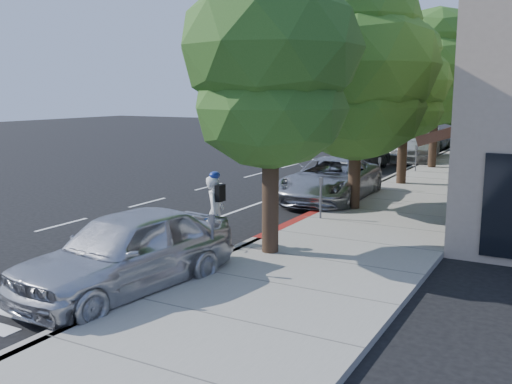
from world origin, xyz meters
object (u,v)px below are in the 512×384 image
Objects in this scene: street_tree_5 at (473,83)px; silver_suv at (331,180)px; cyclist at (215,213)px; dark_sedan at (365,157)px; street_tree_3 at (437,69)px; street_tree_2 at (405,83)px; near_car_a at (127,251)px; street_tree_1 at (357,68)px; bicycle at (196,232)px; pedestrian at (461,166)px; street_tree_0 at (271,53)px; dark_suv_far at (434,140)px; white_pickup at (414,145)px; street_tree_4 at (458,78)px.

street_tree_5 is 1.33× the size of silver_suv.
dark_sedan is (-1.50, 16.46, -0.28)m from cyclist.
street_tree_2 is at bearing -90.00° from street_tree_3.
street_tree_5 is 4.02× the size of cyclist.
street_tree_3 reaches higher than near_car_a.
near_car_a is (-1.40, -33.50, -3.73)m from street_tree_5.
dark_sedan is at bearing -154.18° from street_tree_3.
dark_sedan is 0.82× the size of near_car_a.
street_tree_1 is 7.88m from bicycle.
pedestrian is (3.84, 15.20, 0.24)m from near_car_a.
street_tree_1 is (0.00, 6.00, -0.13)m from street_tree_0.
street_tree_2 is 0.91× the size of street_tree_5.
street_tree_0 is 1.82× the size of dark_suv_far.
white_pickup is at bearing 98.21° from near_car_a.
white_pickup is at bearing -22.67° from cyclist.
street_tree_1 is 4.42m from silver_suv.
cyclist is 7.47m from silver_suv.
white_pickup is at bearing 88.13° from silver_suv.
street_tree_5 is at bearing 38.82° from dark_suv_far.
street_tree_0 is 17.30m from dark_sedan.
street_tree_2 is at bearing -10.56° from bicycle.
street_tree_3 reaches higher than white_pickup.
cyclist is at bearing -93.82° from street_tree_4.
street_tree_3 is 12.01m from street_tree_5.
near_car_a is (-1.40, -9.50, -3.86)m from street_tree_1.
near_car_a is at bearing -96.25° from white_pickup.
street_tree_1 is 24.00m from street_tree_5.
street_tree_3 is 7.86m from pedestrian.
bicycle is at bearing -96.03° from street_tree_3.
street_tree_2 is at bearing -86.57° from white_pickup.
street_tree_0 is 24.00m from street_tree_4.
white_pickup is (0.19, 21.81, 0.46)m from bicycle.
street_tree_5 is 1.88× the size of dark_sedan.
street_tree_1 is 10.35m from near_car_a.
street_tree_0 reaches higher than dark_suv_far.
street_tree_2 is at bearing -90.00° from street_tree_5.
street_tree_1 is 16.01m from white_pickup.
street_tree_2 reaches higher than near_car_a.
street_tree_4 reaches higher than cyclist.
street_tree_3 reaches higher than street_tree_1.
street_tree_2 is 0.84× the size of street_tree_3.
street_tree_2 is 4.07m from pedestrian.
street_tree_3 is at bearing 90.00° from street_tree_1.
dark_suv_far is (-2.09, 22.39, -3.98)m from street_tree_1.
bicycle is 16.90m from dark_sedan.
street_tree_3 is 11.43m from silver_suv.
street_tree_5 is 30.22m from cyclist.
white_pickup is (-0.15, 21.42, -0.02)m from cyclist.
street_tree_4 is 6.31m from dark_suv_far.
street_tree_1 is 1.22× the size of white_pickup.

